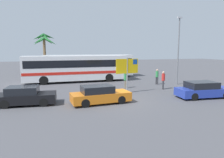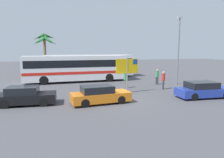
{
  "view_description": "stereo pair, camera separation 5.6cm",
  "coord_description": "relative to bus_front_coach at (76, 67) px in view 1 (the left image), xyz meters",
  "views": [
    {
      "loc": [
        -4.88,
        -14.58,
        3.9
      ],
      "look_at": [
        0.56,
        2.78,
        1.3
      ],
      "focal_mm": 32.94,
      "sensor_mm": 36.0,
      "label": 1
    },
    {
      "loc": [
        -4.82,
        -14.59,
        3.9
      ],
      "look_at": [
        0.56,
        2.78,
        1.3
      ],
      "focal_mm": 32.94,
      "sensor_mm": 36.0,
      "label": 2
    }
  ],
  "objects": [
    {
      "name": "car_blue",
      "position": [
        8.77,
        -11.6,
        -1.15
      ],
      "size": [
        4.64,
        2.14,
        1.32
      ],
      "rotation": [
        0.0,
        0.0,
        -0.09
      ],
      "color": "#23389E",
      "rests_on": "ground"
    },
    {
      "name": "ferry_sign",
      "position": [
        3.49,
        -8.11,
        0.54
      ],
      "size": [
        2.19,
        0.34,
        3.2
      ],
      "rotation": [
        0.0,
        0.0,
        0.13
      ],
      "color": "gray",
      "rests_on": "ground"
    },
    {
      "name": "car_black",
      "position": [
        -4.9,
        -9.64,
        -1.15
      ],
      "size": [
        4.16,
        2.12,
        1.32
      ],
      "rotation": [
        0.0,
        0.0,
        -0.1
      ],
      "color": "black",
      "rests_on": "ground"
    },
    {
      "name": "ground",
      "position": [
        1.58,
        -10.53,
        -1.79
      ],
      "size": [
        120.0,
        120.0,
        0.0
      ],
      "primitive_type": "plane",
      "color": "#4C4C51"
    },
    {
      "name": "pedestrian_near_sign",
      "position": [
        8.42,
        -4.71,
        -0.76
      ],
      "size": [
        0.32,
        0.32,
        1.73
      ],
      "rotation": [
        0.0,
        0.0,
        0.62
      ],
      "color": "#2D2D33",
      "rests_on": "ground"
    },
    {
      "name": "pedestrian_crossing_lot",
      "position": [
        4.18,
        -5.79,
        -0.79
      ],
      "size": [
        0.32,
        0.32,
        1.7
      ],
      "rotation": [
        0.0,
        0.0,
        3.24
      ],
      "color": "#706656",
      "rests_on": "ground"
    },
    {
      "name": "pedestrian_by_bus",
      "position": [
        7.54,
        -7.46,
        -0.73
      ],
      "size": [
        0.32,
        0.32,
        1.79
      ],
      "rotation": [
        0.0,
        0.0,
        5.79
      ],
      "color": "#2D2D33",
      "rests_on": "ground"
    },
    {
      "name": "palm_tree_inland",
      "position": [
        -3.74,
        9.93,
        3.48
      ],
      "size": [
        3.5,
        3.24,
        6.48
      ],
      "color": "brown",
      "rests_on": "ground"
    },
    {
      "name": "palm_tree_seaside",
      "position": [
        -3.66,
        8.45,
        3.06
      ],
      "size": [
        3.75,
        4.01,
        5.91
      ],
      "color": "brown",
      "rests_on": "ground"
    },
    {
      "name": "bus_front_coach",
      "position": [
        0.0,
        0.0,
        0.0
      ],
      "size": [
        12.29,
        2.7,
        3.17
      ],
      "color": "white",
      "rests_on": "ground"
    },
    {
      "name": "lamp_post_left_side",
      "position": [
        10.62,
        -5.33,
        2.27
      ],
      "size": [
        0.56,
        0.2,
        7.45
      ],
      "color": "slate",
      "rests_on": "ground"
    },
    {
      "name": "car_orange",
      "position": [
        0.24,
        -10.83,
        -1.15
      ],
      "size": [
        4.38,
        1.91,
        1.32
      ],
      "rotation": [
        0.0,
        0.0,
        0.06
      ],
      "color": "orange",
      "rests_on": "ground"
    },
    {
      "name": "bus_rear_coach",
      "position": [
        2.26,
        3.4,
        0.0
      ],
      "size": [
        12.29,
        2.7,
        3.17
      ],
      "color": "white",
      "rests_on": "ground"
    }
  ]
}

